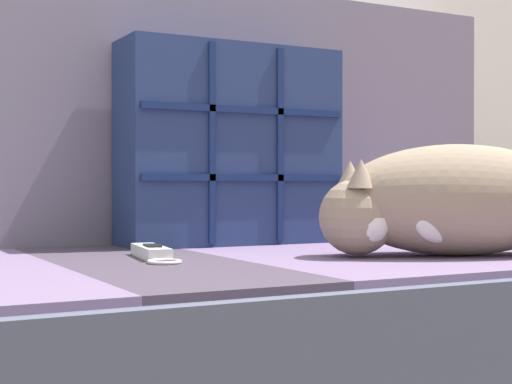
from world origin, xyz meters
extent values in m
cube|color=#4C5166|center=(0.00, 0.14, 0.31)|extent=(1.87, 0.81, 0.23)
cube|color=#423847|center=(0.00, 0.12, 0.43)|extent=(0.26, 0.73, 0.01)
cube|color=slate|center=(0.26, 0.12, 0.43)|extent=(0.26, 0.73, 0.01)
cube|color=slate|center=(0.51, 0.12, 0.43)|extent=(0.26, 0.73, 0.01)
cube|color=slate|center=(0.00, 0.48, 0.68)|extent=(1.87, 0.14, 0.51)
cube|color=navy|center=(0.26, 0.34, 0.62)|extent=(0.42, 0.13, 0.37)
cube|color=navy|center=(0.26, 0.27, 0.55)|extent=(0.40, 0.01, 0.01)
cube|color=navy|center=(0.19, 0.27, 0.62)|extent=(0.01, 0.01, 0.36)
cube|color=navy|center=(0.26, 0.27, 0.68)|extent=(0.40, 0.01, 0.01)
cube|color=navy|center=(0.32, 0.27, 0.62)|extent=(0.01, 0.01, 0.36)
ellipsoid|color=gray|center=(0.46, -0.05, 0.52)|extent=(0.43, 0.30, 0.17)
sphere|color=gray|center=(0.31, 0.00, 0.49)|extent=(0.12, 0.12, 0.12)
sphere|color=white|center=(0.31, -0.03, 0.48)|extent=(0.06, 0.06, 0.06)
ellipsoid|color=white|center=(0.41, -0.08, 0.49)|extent=(0.12, 0.04, 0.08)
cone|color=gray|center=(0.30, -0.03, 0.56)|extent=(0.04, 0.04, 0.04)
cone|color=gray|center=(0.32, 0.03, 0.56)|extent=(0.04, 0.04, 0.04)
cube|color=white|center=(0.02, 0.14, 0.44)|extent=(0.06, 0.14, 0.02)
cube|color=black|center=(0.02, 0.13, 0.45)|extent=(0.03, 0.05, 0.00)
cube|color=black|center=(0.03, 0.20, 0.44)|extent=(0.03, 0.01, 0.02)
torus|color=silver|center=(0.01, 0.05, 0.43)|extent=(0.06, 0.06, 0.01)
camera|label=1|loc=(-0.39, -0.99, 0.54)|focal=55.00mm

